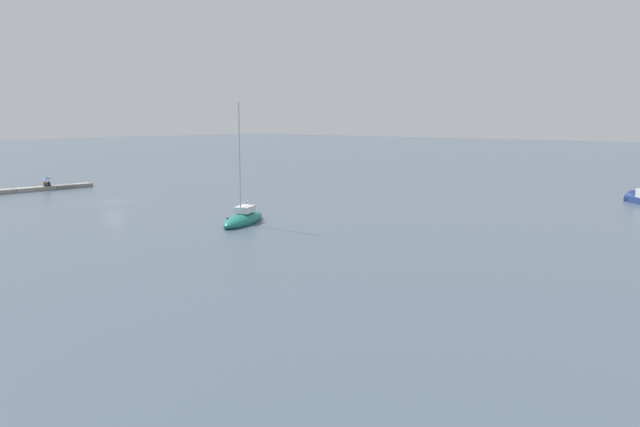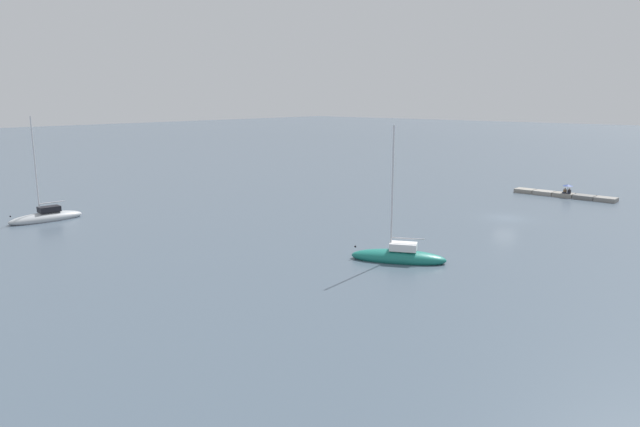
{
  "view_description": "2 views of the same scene",
  "coord_description": "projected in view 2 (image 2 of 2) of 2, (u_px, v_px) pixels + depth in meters",
  "views": [
    {
      "loc": [
        37.88,
        68.43,
        9.89
      ],
      "look_at": [
        6.08,
        39.11,
        3.34
      ],
      "focal_mm": 35.25,
      "sensor_mm": 36.0,
      "label": 1
    },
    {
      "loc": [
        -26.76,
        62.67,
        13.66
      ],
      "look_at": [
        7.03,
        24.28,
        3.28
      ],
      "focal_mm": 32.42,
      "sensor_mm": 36.0,
      "label": 2
    }
  ],
  "objects": [
    {
      "name": "ground_plane",
      "position": [
        506.0,
        218.0,
        66.14
      ],
      "size": [
        500.0,
        500.0,
        0.0
      ],
      "primitive_type": "plane",
      "color": "#475666"
    },
    {
      "name": "seawall_pier",
      "position": [
        564.0,
        195.0,
        80.05
      ],
      "size": [
        13.58,
        1.96,
        0.55
      ],
      "color": "gray",
      "rests_on": "ground_plane"
    },
    {
      "name": "person_seated_dark_left",
      "position": [
        569.0,
        192.0,
        79.41
      ],
      "size": [
        0.47,
        0.65,
        0.73
      ],
      "rotation": [
        0.0,
        0.0,
        -0.15
      ],
      "color": "#1E2333",
      "rests_on": "seawall_pier"
    },
    {
      "name": "person_seated_brown_right",
      "position": [
        565.0,
        191.0,
        79.7
      ],
      "size": [
        0.47,
        0.65,
        0.73
      ],
      "rotation": [
        0.0,
        0.0,
        -0.15
      ],
      "color": "#1E2333",
      "rests_on": "seawall_pier"
    },
    {
      "name": "umbrella_open_navy",
      "position": [
        568.0,
        185.0,
        79.5
      ],
      "size": [
        1.36,
        1.36,
        1.29
      ],
      "color": "black",
      "rests_on": "seawall_pier"
    },
    {
      "name": "sailboat_teal_near",
      "position": [
        399.0,
        256.0,
        48.76
      ],
      "size": [
        8.17,
        5.72,
        11.78
      ],
      "rotation": [
        0.0,
        0.0,
        5.19
      ],
      "color": "#197266",
      "rests_on": "ground_plane"
    },
    {
      "name": "sailboat_grey_far",
      "position": [
        46.0,
        217.0,
        64.64
      ],
      "size": [
        2.87,
        8.08,
        12.0
      ],
      "rotation": [
        0.0,
        0.0,
        6.21
      ],
      "color": "#ADB2B7",
      "rests_on": "ground_plane"
    }
  ]
}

